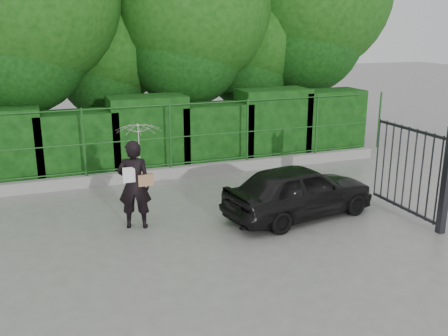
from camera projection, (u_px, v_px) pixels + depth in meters
name	position (u px, v px, depth m)	size (l,w,h in m)	color
ground	(210.00, 242.00, 9.81)	(80.00, 80.00, 0.00)	gray
kerb	(157.00, 174.00, 13.82)	(14.00, 0.25, 0.30)	#9E9E99
fence	(164.00, 136.00, 13.61)	(14.13, 0.06, 1.80)	#1E541E
hedge	(152.00, 136.00, 14.53)	(14.20, 1.20, 2.22)	black
trees	(164.00, 9.00, 15.89)	(17.10, 6.15, 8.08)	black
gate	(430.00, 171.00, 10.38)	(0.22, 2.33, 2.36)	#26262D
woman	(137.00, 161.00, 10.23)	(1.02, 0.96, 2.22)	black
car	(299.00, 191.00, 11.02)	(1.41, 3.51, 1.20)	black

